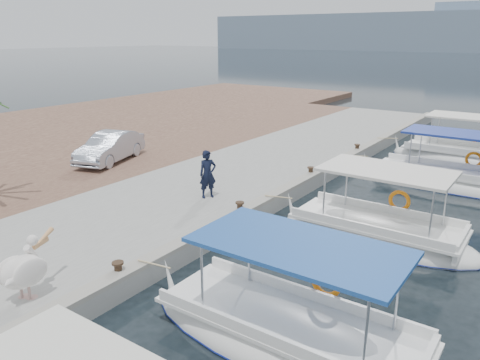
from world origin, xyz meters
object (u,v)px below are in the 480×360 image
(fishing_caique_d, at_px, (461,184))
(pelican, at_px, (23,270))
(fishing_caique_e, at_px, (466,159))
(fishing_caique_b, at_px, (288,339))
(fishing_caique_c, at_px, (376,236))
(fisherman, at_px, (208,174))
(parked_car, at_px, (110,147))

(fishing_caique_d, distance_m, pelican, 16.20)
(fishing_caique_e, bearing_deg, fishing_caique_b, -90.78)
(fishing_caique_c, xyz_separation_m, pelican, (-4.81, -8.23, 1.03))
(fishing_caique_c, height_order, pelican, fishing_caique_c)
(fishing_caique_c, relative_size, fishing_caique_e, 0.86)
(fishing_caique_c, bearing_deg, fisherman, -170.74)
(fishing_caique_b, xyz_separation_m, fishing_caique_c, (-0.27, 5.86, 0.00))
(fishing_caique_c, relative_size, pelican, 3.72)
(fishing_caique_d, relative_size, fisherman, 4.85)
(fishing_caique_d, height_order, pelican, fishing_caique_d)
(fishing_caique_b, height_order, fishing_caique_e, same)
(fisherman, bearing_deg, fishing_caique_b, -98.40)
(fishing_caique_c, xyz_separation_m, fishing_caique_e, (0.50, 11.38, -0.00))
(fishing_caique_c, distance_m, pelican, 9.59)
(fishing_caique_d, relative_size, parked_car, 2.06)
(fishing_caique_d, relative_size, pelican, 4.97)
(fishing_caique_b, relative_size, fisherman, 3.96)
(fishing_caique_b, bearing_deg, fishing_caique_d, 86.18)
(fishing_caique_c, xyz_separation_m, fishing_caique_d, (1.11, 6.82, 0.06))
(fishing_caique_b, bearing_deg, pelican, -154.92)
(fishing_caique_d, height_order, fishing_caique_e, same)
(parked_car, bearing_deg, fishing_caique_e, 22.96)
(fishing_caique_b, bearing_deg, fishing_caique_c, 92.61)
(pelican, height_order, fisherman, fisherman)
(pelican, height_order, parked_car, parked_car)
(fishing_caique_c, height_order, fishing_caique_d, same)
(fishing_caique_b, bearing_deg, fishing_caique_e, 89.22)
(parked_car, bearing_deg, fishing_caique_d, 7.89)
(fishing_caique_c, relative_size, fishing_caique_d, 0.75)
(fishing_caique_d, bearing_deg, fisherman, -131.20)
(fishing_caique_e, distance_m, pelican, 20.34)
(parked_car, bearing_deg, fishing_caique_c, -19.62)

